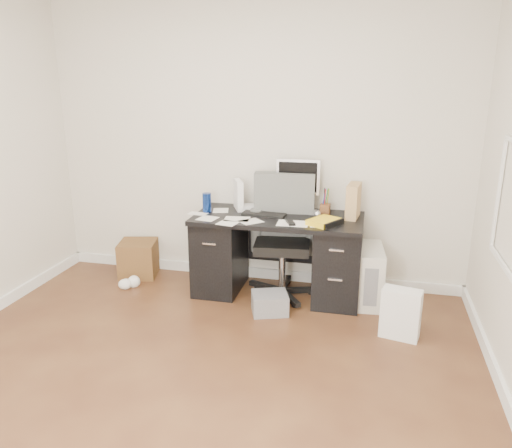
{
  "coord_description": "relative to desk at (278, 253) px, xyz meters",
  "views": [
    {
      "loc": [
        1.09,
        -2.57,
        1.96
      ],
      "look_at": [
        0.2,
        1.2,
        0.8
      ],
      "focal_mm": 35.0,
      "sensor_mm": 36.0,
      "label": 1
    }
  ],
  "objects": [
    {
      "name": "pen_cup",
      "position": [
        0.4,
        0.13,
        0.47
      ],
      "size": [
        0.11,
        0.11,
        0.25
      ],
      "primitive_type": null,
      "rotation": [
        0.0,
        0.0,
        -0.09
      ],
      "color": "#513217",
      "rests_on": "desk"
    },
    {
      "name": "room_shell",
      "position": [
        -0.27,
        -1.62,
        1.26
      ],
      "size": [
        4.02,
        4.02,
        2.71
      ],
      "color": "beige",
      "rests_on": "ground"
    },
    {
      "name": "travel_mug",
      "position": [
        -0.66,
        -0.01,
        0.44
      ],
      "size": [
        0.09,
        0.09,
        0.18
      ],
      "primitive_type": "cylinder",
      "rotation": [
        0.0,
        0.0,
        0.15
      ],
      "color": "navy",
      "rests_on": "desk"
    },
    {
      "name": "office_chair",
      "position": [
        0.05,
        -0.02,
        0.16
      ],
      "size": [
        0.7,
        0.7,
        1.11
      ],
      "primitive_type": null,
      "rotation": [
        0.0,
        0.0,
        0.12
      ],
      "color": "#525452",
      "rests_on": "ground"
    },
    {
      "name": "desk_printer",
      "position": [
        0.01,
        -0.4,
        -0.31
      ],
      "size": [
        0.36,
        0.33,
        0.18
      ],
      "primitive_type": "cube",
      "rotation": [
        0.0,
        0.0,
        0.33
      ],
      "color": "slate",
      "rests_on": "ground"
    },
    {
      "name": "wicker_basket",
      "position": [
        -1.46,
        0.12,
        -0.22
      ],
      "size": [
        0.43,
        0.43,
        0.35
      ],
      "primitive_type": "cube",
      "rotation": [
        0.0,
        0.0,
        0.23
      ],
      "color": "#4F2C17",
      "rests_on": "ground"
    },
    {
      "name": "paper_remote",
      "position": [
        0.16,
        -0.2,
        0.36
      ],
      "size": [
        0.27,
        0.22,
        0.02
      ],
      "primitive_type": null,
      "rotation": [
        0.0,
        0.0,
        0.04
      ],
      "color": "white",
      "rests_on": "desk"
    },
    {
      "name": "yellow_book",
      "position": [
        0.43,
        -0.16,
        0.37
      ],
      "size": [
        0.31,
        0.33,
        0.05
      ],
      "primitive_type": "cube",
      "rotation": [
        0.0,
        0.0,
        -0.53
      ],
      "color": "yellow",
      "rests_on": "desk"
    },
    {
      "name": "computer_mouse",
      "position": [
        0.35,
        0.02,
        0.38
      ],
      "size": [
        0.09,
        0.09,
        0.07
      ],
      "primitive_type": "sphere",
      "rotation": [
        0.0,
        0.0,
        0.37
      ],
      "color": "silver",
      "rests_on": "desk"
    },
    {
      "name": "keyboard",
      "position": [
        -0.13,
        -0.01,
        0.36
      ],
      "size": [
        0.4,
        0.17,
        0.02
      ],
      "primitive_type": "cube",
      "rotation": [
        0.0,
        0.0,
        -0.1
      ],
      "color": "black",
      "rests_on": "desk"
    },
    {
      "name": "ground",
      "position": [
        -0.3,
        -1.65,
        -0.4
      ],
      "size": [
        4.0,
        4.0,
        0.0
      ],
      "primitive_type": "plane",
      "color": "#412215",
      "rests_on": "ground"
    },
    {
      "name": "loose_papers",
      "position": [
        -0.2,
        -0.05,
        0.35
      ],
      "size": [
        1.1,
        0.6,
        0.0
      ],
      "primitive_type": null,
      "color": "white",
      "rests_on": "desk"
    },
    {
      "name": "lcd_monitor",
      "position": [
        0.14,
        0.19,
        0.6
      ],
      "size": [
        0.4,
        0.24,
        0.5
      ],
      "primitive_type": null,
      "rotation": [
        0.0,
        0.0,
        0.03
      ],
      "color": "silver",
      "rests_on": "desk"
    },
    {
      "name": "magazine_file",
      "position": [
        0.65,
        0.11,
        0.5
      ],
      "size": [
        0.16,
        0.27,
        0.3
      ],
      "primitive_type": "cube",
      "rotation": [
        0.0,
        0.0,
        -0.11
      ],
      "color": "#A68850",
      "rests_on": "desk"
    },
    {
      "name": "white_binder",
      "position": [
        -0.41,
        0.16,
        0.49
      ],
      "size": [
        0.2,
        0.26,
        0.28
      ],
      "primitive_type": "cube",
      "rotation": [
        0.0,
        0.0,
        0.43
      ],
      "color": "white",
      "rests_on": "desk"
    },
    {
      "name": "shopping_bag",
      "position": [
        1.08,
        -0.58,
        -0.2
      ],
      "size": [
        0.33,
        0.27,
        0.4
      ],
      "primitive_type": "cube",
      "rotation": [
        0.0,
        0.0,
        -0.22
      ],
      "color": "white",
      "rests_on": "ground"
    },
    {
      "name": "desk",
      "position": [
        0.0,
        0.0,
        0.0
      ],
      "size": [
        1.5,
        0.7,
        0.75
      ],
      "color": "black",
      "rests_on": "ground"
    },
    {
      "name": "pc_tower",
      "position": [
        0.82,
        0.01,
        -0.14
      ],
      "size": [
        0.27,
        0.53,
        0.51
      ],
      "primitive_type": "cube",
      "rotation": [
        0.0,
        0.0,
        0.09
      ],
      "color": "beige",
      "rests_on": "ground"
    }
  ]
}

